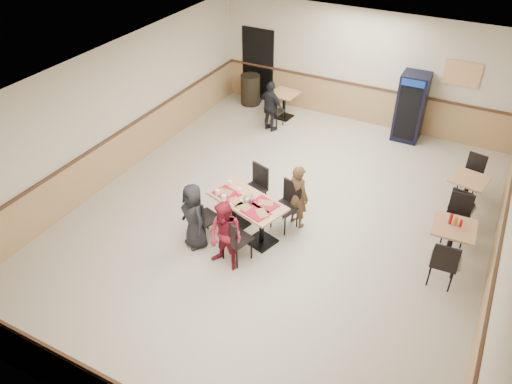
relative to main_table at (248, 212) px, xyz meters
The scene contains 20 objects.
ground 0.95m from the main_table, 62.39° to the left, with size 10.00×10.00×0.00m, color beige.
room_shell 3.89m from the main_table, 56.60° to the left, with size 10.00×10.00×10.00m.
main_table is the anchor object (origin of this frame).
main_chairs 0.06m from the main_table, 163.28° to the left, with size 1.78×2.07×1.02m.
diner_woman_left 1.04m from the main_table, 134.62° to the right, with size 0.66×0.43×1.35m, color black.
diner_woman_right 1.00m from the main_table, 84.34° to the right, with size 0.67×0.52×1.38m, color maroon.
diner_man_opposite 1.04m from the main_table, 45.38° to the left, with size 0.50×0.33×1.36m, color brown.
lone_diner 4.34m from the main_table, 110.37° to the left, with size 0.80×0.33×1.36m, color black.
tabletop_clutter 0.30m from the main_table, 105.10° to the right, with size 1.36×0.82×0.12m.
side_table_near 3.75m from the main_table, 15.92° to the left, with size 0.77×0.77×0.79m.
side_table_near_chair_south 3.62m from the main_table, ahead, with size 0.46×0.46×1.00m, color black, non-canonical shape.
side_table_near_chair_north 3.97m from the main_table, 24.74° to the left, with size 0.46×0.46×1.00m, color black, non-canonical shape.
side_table_far 4.59m from the main_table, 38.23° to the left, with size 0.80×0.80×0.74m.
side_table_far_chair_south 4.25m from the main_table, 31.97° to the left, with size 0.43×0.43×0.93m, color black, non-canonical shape.
side_table_far_chair_north 4.98m from the main_table, 43.58° to the left, with size 0.43×0.43×0.93m, color black, non-canonical shape.
condiment_caddy 3.75m from the main_table, 16.79° to the left, with size 0.23×0.06×0.20m.
back_table 5.13m from the main_table, 107.12° to the left, with size 0.76×0.76×0.74m.
back_table_chair_lone 4.57m from the main_table, 109.30° to the left, with size 0.43×0.43×0.94m, color black, non-canonical shape.
pepsi_cooler 5.60m from the main_table, 71.27° to the left, with size 0.67×0.68×1.75m.
trash_bin 5.93m from the main_table, 117.65° to the left, with size 0.56×0.56×0.88m, color black.
Camera 1 is at (3.29, -7.33, 6.36)m, focal length 35.00 mm.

